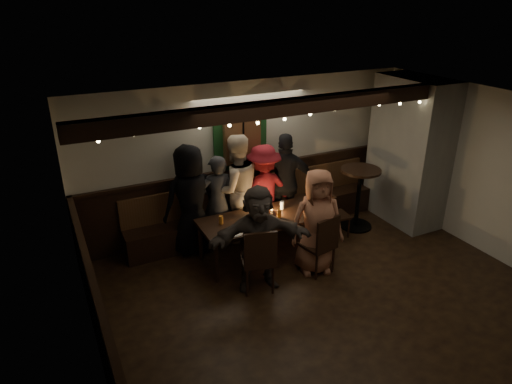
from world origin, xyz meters
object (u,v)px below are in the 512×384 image
dining_table (262,221)px  person_b (218,202)px  chair_near_left (259,257)px  person_g (317,222)px  high_top (359,191)px  chair_near_right (322,242)px  person_d (263,191)px  chair_end (334,212)px  person_e (286,183)px  person_c (236,189)px  person_a (191,200)px  person_f (258,238)px

dining_table → person_b: person_b is taller
chair_near_left → dining_table: bearing=61.0°
chair_near_left → person_g: 1.05m
high_top → person_b: size_ratio=0.71×
chair_near_right → person_d: bearing=97.8°
chair_end → person_e: size_ratio=0.47×
person_b → person_c: (0.35, 0.06, 0.14)m
chair_near_right → chair_end: chair_near_right is taller
high_top → person_a: bearing=170.0°
person_f → person_a: bearing=122.6°
person_e → chair_end: bearing=159.0°
person_e → person_g: 1.39m
person_d → person_e: bearing=177.5°
chair_near_right → person_b: bearing=125.2°
person_a → person_g: bearing=131.0°
chair_end → person_e: bearing=134.2°
dining_table → chair_end: 1.42m
dining_table → person_g: size_ratio=1.20×
person_f → person_g: size_ratio=0.96×
person_d → person_g: size_ratio=1.00×
dining_table → person_a: person_a is taller
chair_near_left → person_f: (0.06, 0.13, 0.21)m
chair_near_left → person_f: bearing=67.3°
high_top → person_c: bearing=165.0°
high_top → person_a: (-2.90, 0.51, 0.20)m
person_a → high_top: bearing=163.7°
person_c → person_g: 1.56m
person_e → person_c: bearing=22.1°
person_d → person_g: bearing=95.4°
person_c → person_e: person_c is taller
person_g → person_e: bearing=95.2°
dining_table → chair_near_right: bearing=-54.1°
dining_table → high_top: high_top is taller
person_f → person_b: bearing=104.6°
person_e → person_b: bearing=25.5°
dining_table → person_c: size_ratio=1.05×
person_c → high_top: bearing=164.4°
high_top → person_e: bearing=156.4°
person_f → person_g: bearing=11.9°
person_d → person_f: size_ratio=1.04×
high_top → person_c: (-2.10, 0.56, 0.22)m
person_f → person_g: (0.96, 0.00, 0.03)m
chair_near_right → person_g: (-0.02, 0.13, 0.27)m
high_top → person_f: bearing=-160.5°
person_a → person_c: (0.80, 0.05, 0.03)m
chair_near_left → person_d: bearing=61.0°
person_d → person_f: (-0.77, -1.37, -0.03)m
chair_near_right → person_a: (-1.49, 1.49, 0.36)m
chair_end → person_f: person_f is taller
person_a → person_c: 0.80m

